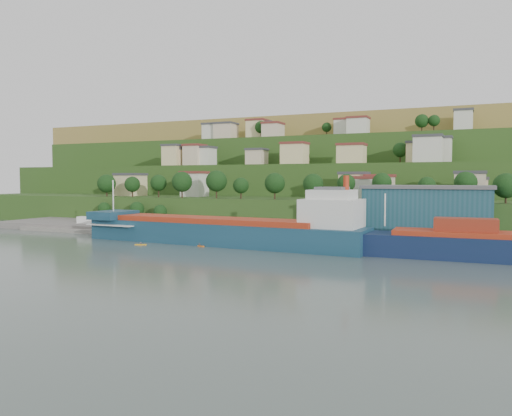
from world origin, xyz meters
The scene contains 10 objects.
ground centered at (0.00, 0.00, 0.00)m, with size 500.00×500.00×0.00m, color #495954.
quay centered at (20.00, 28.00, 0.00)m, with size 220.00×26.00×4.00m, color slate.
pebble_beach centered at (-55.00, 22.00, 0.00)m, with size 40.00×18.00×2.40m, color slate.
hillside centered at (-0.02, 168.69, 0.09)m, with size 360.00×211.10×96.00m.
cargo_ship_near centered at (2.47, 8.35, 3.09)m, with size 75.85×16.18×19.34m.
warehouse centered at (48.03, 31.00, 8.43)m, with size 31.38×19.63×12.80m.
caravan centered at (-56.74, 23.82, 2.70)m, with size 6.43×2.68×3.00m, color white.
dinghy centered at (-42.00, 18.87, 1.61)m, with size 4.06×1.52×0.81m, color silver.
kayak_orange centered at (-2.48, 2.66, 0.23)m, with size 3.05×1.68×0.77m.
kayak_yellow centered at (-17.15, -1.13, 0.21)m, with size 2.90×1.49×0.73m.
Camera 1 is at (58.69, -102.53, 16.34)m, focal length 35.00 mm.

